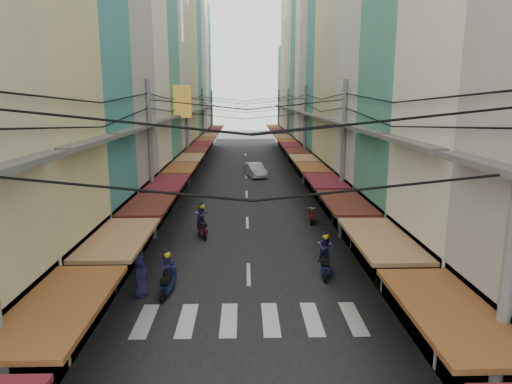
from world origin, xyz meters
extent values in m
plane|color=slate|center=(0.00, 0.00, 0.00)|extent=(160.00, 160.00, 0.00)
cube|color=black|center=(0.00, 20.00, 0.01)|extent=(10.00, 80.00, 0.02)
cube|color=slate|center=(-6.50, 20.00, 0.03)|extent=(3.00, 80.00, 0.06)
cube|color=slate|center=(6.50, 20.00, 0.03)|extent=(3.00, 80.00, 0.06)
cube|color=silver|center=(-3.50, -6.00, 0.03)|extent=(0.55, 2.40, 0.01)
cube|color=silver|center=(-2.10, -6.00, 0.03)|extent=(0.55, 2.40, 0.01)
cube|color=silver|center=(-0.70, -6.00, 0.03)|extent=(0.55, 2.40, 0.01)
cube|color=silver|center=(0.70, -6.00, 0.03)|extent=(0.55, 2.40, 0.01)
cube|color=silver|center=(2.10, -6.00, 0.03)|extent=(0.55, 2.40, 0.01)
cube|color=silver|center=(3.50, -6.00, 0.03)|extent=(0.55, 2.40, 0.01)
cube|color=brown|center=(-4.10, -10.98, 3.00)|extent=(1.80, 4.34, 0.12)
cube|color=#595651|center=(-4.75, -10.98, 6.00)|extent=(0.50, 4.24, 0.15)
cube|color=black|center=(-5.60, -6.27, 1.60)|extent=(1.20, 4.52, 3.20)
cube|color=#946943|center=(-4.10, -6.27, 3.00)|extent=(1.80, 4.33, 0.12)
cube|color=#595651|center=(-4.75, -6.27, 6.00)|extent=(0.50, 4.23, 0.15)
cube|color=teal|center=(-8.00, -1.76, 9.62)|extent=(6.00, 4.30, 19.25)
cube|color=black|center=(-5.60, -1.76, 1.60)|extent=(1.20, 4.13, 3.20)
cube|color=#542118|center=(-4.10, -1.76, 3.00)|extent=(1.80, 3.96, 0.12)
cube|color=#595651|center=(-4.75, -1.76, 6.00)|extent=(0.50, 3.87, 0.15)
cube|color=#B1AAA2|center=(-8.00, 2.96, 10.47)|extent=(6.00, 5.14, 20.93)
cube|color=black|center=(-5.60, 2.96, 1.60)|extent=(1.20, 4.94, 3.20)
cube|color=maroon|center=(-4.10, 2.96, 3.00)|extent=(1.80, 4.73, 0.12)
cube|color=#595651|center=(-4.75, 2.96, 6.00)|extent=(0.50, 4.63, 0.15)
cube|color=#F0E7CB|center=(-8.00, 8.00, 8.72)|extent=(6.00, 4.95, 17.43)
cube|color=black|center=(-5.60, 8.00, 1.60)|extent=(1.20, 4.75, 3.20)
cube|color=brown|center=(-4.10, 8.00, 3.00)|extent=(1.80, 4.56, 0.12)
cube|color=#595651|center=(-4.75, 8.00, 6.00)|extent=(0.50, 4.46, 0.15)
cube|color=#4F997E|center=(-8.00, 12.98, 8.16)|extent=(6.00, 4.99, 16.32)
cube|color=black|center=(-5.60, 12.98, 1.60)|extent=(1.20, 4.80, 3.20)
cube|color=#946943|center=(-4.10, 12.98, 3.00)|extent=(1.80, 4.60, 0.12)
cube|color=#595651|center=(-4.75, 12.98, 6.00)|extent=(0.50, 4.50, 0.15)
cube|color=beige|center=(-8.00, 17.80, 11.44)|extent=(6.00, 4.65, 22.87)
cube|color=black|center=(-5.60, 17.80, 1.60)|extent=(1.20, 4.46, 3.20)
cube|color=#542118|center=(-4.10, 17.80, 3.00)|extent=(1.80, 4.27, 0.12)
cube|color=#595651|center=(-4.75, 17.80, 6.00)|extent=(0.50, 4.18, 0.15)
cube|color=beige|center=(-8.00, 22.57, 10.29)|extent=(6.00, 4.89, 20.58)
cube|color=black|center=(-5.60, 22.57, 1.60)|extent=(1.20, 4.70, 3.20)
cube|color=maroon|center=(-4.10, 22.57, 3.00)|extent=(1.80, 4.50, 0.12)
cube|color=#595651|center=(-4.75, 22.57, 6.00)|extent=(0.50, 4.40, 0.15)
cube|color=#DACA88|center=(-8.00, 27.27, 9.22)|extent=(6.00, 4.52, 18.44)
cube|color=black|center=(-5.60, 27.27, 1.60)|extent=(1.20, 4.34, 3.20)
cube|color=brown|center=(-4.10, 27.27, 3.00)|extent=(1.80, 4.16, 0.12)
cube|color=#595651|center=(-4.75, 27.27, 6.00)|extent=(0.50, 4.07, 0.15)
cube|color=teal|center=(-8.00, 32.13, 10.31)|extent=(6.00, 5.20, 20.63)
cube|color=black|center=(-5.60, 32.13, 1.60)|extent=(1.20, 4.99, 3.20)
cube|color=#946943|center=(-4.10, 32.13, 3.00)|extent=(1.80, 4.78, 0.12)
cube|color=#595651|center=(-4.75, 32.13, 6.00)|extent=(0.50, 4.68, 0.15)
cube|color=#B1AAA2|center=(-8.00, 37.20, 11.85)|extent=(6.00, 4.94, 23.70)
cube|color=black|center=(-5.60, 37.20, 1.60)|extent=(1.20, 4.74, 3.20)
cube|color=#542118|center=(-4.10, 37.20, 3.00)|extent=(1.80, 4.55, 0.12)
cube|color=#595651|center=(-4.75, 37.20, 6.00)|extent=(0.50, 4.45, 0.15)
cube|color=#F0E7CB|center=(-8.00, 42.14, 10.56)|extent=(6.00, 4.96, 21.12)
cube|color=black|center=(-5.60, 42.14, 1.60)|extent=(1.20, 4.76, 3.20)
cube|color=maroon|center=(-4.10, 42.14, 3.00)|extent=(1.80, 4.56, 0.12)
cube|color=#595651|center=(-4.75, 42.14, 6.00)|extent=(0.50, 4.46, 0.15)
cube|color=#4F997E|center=(-8.00, 47.14, 9.95)|extent=(6.00, 5.04, 19.90)
cube|color=black|center=(-5.60, 47.14, 1.60)|extent=(1.20, 4.84, 3.20)
cube|color=brown|center=(-4.10, 47.14, 3.00)|extent=(1.80, 4.64, 0.12)
cube|color=#595651|center=(-4.75, 47.14, 6.00)|extent=(0.50, 4.54, 0.15)
cube|color=brown|center=(-4.40, 12.00, 7.00)|extent=(1.20, 0.40, 2.20)
cube|color=black|center=(5.60, -11.40, 1.60)|extent=(1.20, 4.54, 3.20)
cube|color=brown|center=(4.10, -11.40, 3.00)|extent=(1.80, 4.35, 0.12)
cube|color=#595651|center=(4.75, -11.40, 6.00)|extent=(0.50, 4.25, 0.15)
cube|color=black|center=(5.60, -6.55, 1.60)|extent=(1.20, 4.78, 3.20)
cube|color=#946943|center=(4.10, -6.55, 3.00)|extent=(1.80, 4.58, 0.12)
cube|color=#595651|center=(4.75, -6.55, 6.00)|extent=(0.50, 4.48, 0.15)
cube|color=#4F997E|center=(8.00, -1.55, 7.54)|extent=(6.00, 5.03, 15.08)
cube|color=black|center=(5.60, -1.55, 1.60)|extent=(1.20, 4.83, 3.20)
cube|color=#542118|center=(4.10, -1.55, 3.00)|extent=(1.80, 4.63, 0.12)
cube|color=#595651|center=(4.75, -1.55, 6.00)|extent=(0.50, 4.53, 0.15)
cube|color=beige|center=(8.00, 3.36, 10.83)|extent=(6.00, 4.79, 21.66)
cube|color=black|center=(5.60, 3.36, 1.60)|extent=(1.20, 4.60, 3.20)
cube|color=maroon|center=(4.10, 3.36, 3.00)|extent=(1.80, 4.41, 0.12)
cube|color=#595651|center=(4.75, 3.36, 6.00)|extent=(0.50, 4.31, 0.15)
cube|color=beige|center=(8.00, 8.02, 10.37)|extent=(6.00, 4.52, 20.74)
cube|color=black|center=(5.60, 8.02, 1.60)|extent=(1.20, 4.34, 3.20)
cube|color=brown|center=(4.10, 8.02, 3.00)|extent=(1.80, 4.16, 0.12)
cube|color=#595651|center=(4.75, 8.02, 6.00)|extent=(0.50, 4.07, 0.15)
cube|color=#DACA88|center=(8.00, 12.34, 7.06)|extent=(6.00, 4.12, 14.13)
cube|color=black|center=(5.60, 12.34, 1.60)|extent=(1.20, 3.96, 3.20)
cube|color=#946943|center=(4.10, 12.34, 3.00)|extent=(1.80, 3.79, 0.12)
cube|color=#595651|center=(4.75, 12.34, 6.00)|extent=(0.50, 3.71, 0.15)
cube|color=teal|center=(8.00, 16.61, 8.84)|extent=(6.00, 4.40, 17.68)
cube|color=black|center=(5.60, 16.61, 1.60)|extent=(1.20, 4.23, 3.20)
cube|color=#542118|center=(4.10, 16.61, 3.00)|extent=(1.80, 4.05, 0.12)
cube|color=#595651|center=(4.75, 16.61, 6.00)|extent=(0.50, 3.96, 0.15)
cube|color=#B1AAA2|center=(8.00, 21.13, 11.30)|extent=(6.00, 4.64, 22.59)
cube|color=black|center=(5.60, 21.13, 1.60)|extent=(1.20, 4.45, 3.20)
cube|color=maroon|center=(4.10, 21.13, 3.00)|extent=(1.80, 4.26, 0.12)
cube|color=#595651|center=(4.75, 21.13, 6.00)|extent=(0.50, 4.17, 0.15)
cube|color=#F0E7CB|center=(8.00, 25.45, 10.63)|extent=(6.00, 4.00, 21.25)
cube|color=black|center=(5.60, 25.45, 1.60)|extent=(1.20, 3.84, 3.20)
cube|color=brown|center=(4.10, 25.45, 3.00)|extent=(1.80, 3.68, 0.12)
cube|color=#595651|center=(4.75, 25.45, 6.00)|extent=(0.50, 3.60, 0.15)
cube|color=#4F997E|center=(8.00, 29.95, 11.16)|extent=(6.00, 5.01, 22.33)
cube|color=black|center=(5.60, 29.95, 1.60)|extent=(1.20, 4.81, 3.20)
cube|color=#946943|center=(4.10, 29.95, 3.00)|extent=(1.80, 4.61, 0.12)
cube|color=#595651|center=(4.75, 29.95, 6.00)|extent=(0.50, 4.51, 0.15)
cube|color=beige|center=(8.00, 34.96, 9.86)|extent=(6.00, 5.00, 19.71)
cube|color=black|center=(5.60, 34.96, 1.60)|extent=(1.20, 4.80, 3.20)
cube|color=#542118|center=(4.10, 34.96, 3.00)|extent=(1.80, 4.60, 0.12)
cube|color=#595651|center=(4.75, 34.96, 6.00)|extent=(0.50, 4.50, 0.15)
cube|color=beige|center=(8.00, 39.61, 8.43)|extent=(6.00, 4.32, 16.86)
cube|color=black|center=(5.60, 39.61, 1.60)|extent=(1.20, 4.15, 3.20)
cube|color=maroon|center=(4.10, 39.61, 3.00)|extent=(1.80, 3.97, 0.12)
cube|color=#595651|center=(4.75, 39.61, 6.00)|extent=(0.50, 3.89, 0.15)
cube|color=#DACA88|center=(8.00, 43.94, 9.98)|extent=(6.00, 4.33, 19.96)
cube|color=black|center=(5.60, 43.94, 1.60)|extent=(1.20, 4.16, 3.20)
cube|color=brown|center=(4.10, 43.94, 3.00)|extent=(1.80, 3.99, 0.12)
cube|color=#595651|center=(4.75, 43.94, 6.00)|extent=(0.50, 3.90, 0.15)
cube|color=teal|center=(8.00, 48.54, 7.17)|extent=(6.00, 4.88, 14.34)
cube|color=black|center=(5.60, 48.54, 1.60)|extent=(1.20, 4.68, 3.20)
cube|color=#946943|center=(4.10, 48.54, 3.00)|extent=(1.80, 4.49, 0.12)
cube|color=#595651|center=(4.75, 48.54, 6.00)|extent=(0.50, 4.39, 0.15)
cylinder|color=gray|center=(4.90, -12.00, 4.10)|extent=(0.26, 0.26, 8.20)
cylinder|color=gray|center=(-4.90, 3.00, 4.10)|extent=(0.26, 0.26, 8.20)
cylinder|color=gray|center=(4.90, 3.00, 4.10)|extent=(0.26, 0.26, 8.20)
cylinder|color=gray|center=(-4.90, 18.00, 4.10)|extent=(0.26, 0.26, 8.20)
cylinder|color=gray|center=(4.90, 18.00, 4.10)|extent=(0.26, 0.26, 8.20)
cylinder|color=gray|center=(-4.90, 33.00, 4.10)|extent=(0.26, 0.26, 8.20)
cylinder|color=gray|center=(4.90, 33.00, 4.10)|extent=(0.26, 0.26, 8.20)
cylinder|color=gray|center=(-4.90, 48.00, 4.10)|extent=(0.26, 0.26, 8.20)
cylinder|color=gray|center=(4.90, 48.00, 4.10)|extent=(0.26, 0.26, 8.20)
imported|color=silver|center=(0.84, 21.66, 0.00)|extent=(4.79, 2.85, 1.58)
imported|color=black|center=(6.12, 0.91, 0.00)|extent=(1.57, 0.95, 1.01)
cylinder|color=black|center=(-3.05, -3.28, 0.26)|extent=(0.10, 0.51, 0.51)
cylinder|color=black|center=(-3.05, -4.56, 0.26)|extent=(0.10, 0.51, 0.51)
cube|color=#122146|center=(-3.05, -3.92, 0.41)|extent=(0.34, 1.14, 0.28)
cube|color=black|center=(-3.05, -4.17, 0.71)|extent=(0.32, 0.54, 0.18)
cube|color=#122146|center=(-3.05, -3.38, 0.64)|extent=(0.30, 0.28, 0.54)
imported|color=#26224F|center=(-3.05, -3.92, 0.54)|extent=(0.52, 0.37, 1.31)
sphere|color=yellow|center=(-3.05, -3.92, 1.53)|extent=(0.28, 0.28, 0.28)
cylinder|color=black|center=(3.17, -1.54, 0.28)|extent=(0.11, 0.56, 0.56)
cylinder|color=black|center=(3.17, -2.94, 0.28)|extent=(0.11, 0.56, 0.56)
cube|color=#122146|center=(3.17, -2.24, 0.45)|extent=(0.36, 1.23, 0.30)
cube|color=black|center=(3.17, -2.51, 0.77)|extent=(0.34, 0.59, 0.19)
cube|color=#122146|center=(3.17, -1.65, 0.70)|extent=(0.32, 0.30, 0.59)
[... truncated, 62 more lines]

